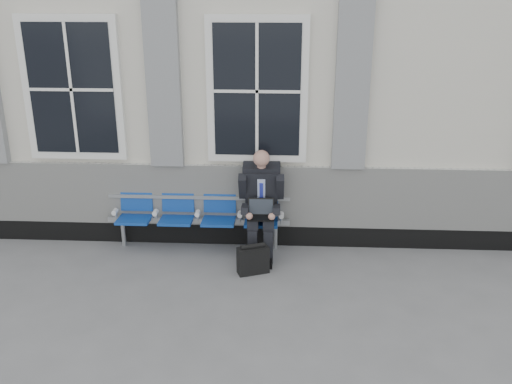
{
  "coord_description": "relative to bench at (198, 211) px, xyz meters",
  "views": [
    {
      "loc": [
        0.74,
        -6.1,
        3.62
      ],
      "look_at": [
        0.36,
        0.9,
        1.02
      ],
      "focal_mm": 40.0,
      "sensor_mm": 36.0,
      "label": 1
    }
  ],
  "objects": [
    {
      "name": "ground",
      "position": [
        0.48,
        -1.32,
        -0.55
      ],
      "size": [
        70.0,
        70.0,
        0.0
      ],
      "primitive_type": "plane",
      "color": "slate",
      "rests_on": "ground"
    },
    {
      "name": "businessman",
      "position": [
        0.9,
        -0.14,
        0.25
      ],
      "size": [
        0.62,
        0.84,
        1.51
      ],
      "color": "black",
      "rests_on": "ground"
    },
    {
      "name": "briefcase",
      "position": [
        0.82,
        -0.75,
        -0.36
      ],
      "size": [
        0.44,
        0.31,
        0.42
      ],
      "color": "black",
      "rests_on": "ground"
    },
    {
      "name": "bench",
      "position": [
        0.0,
        0.0,
        0.0
      ],
      "size": [
        2.6,
        0.47,
        0.91
      ],
      "color": "#9EA0A3",
      "rests_on": "ground"
    },
    {
      "name": "station_building",
      "position": [
        0.46,
        2.15,
        1.67
      ],
      "size": [
        14.4,
        4.4,
        4.49
      ],
      "color": "beige",
      "rests_on": "ground"
    }
  ]
}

